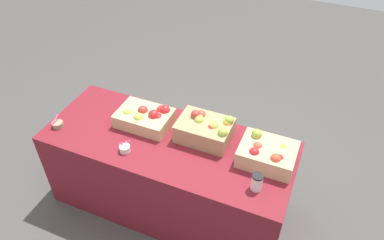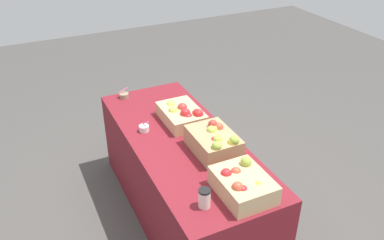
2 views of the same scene
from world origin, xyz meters
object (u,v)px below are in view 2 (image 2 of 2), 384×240
sample_bowl_mid (144,128)px  coffee_cup (204,198)px  apple_crate_left (243,184)px  sample_bowl_near (124,95)px  apple_crate_right (182,114)px  apple_crate_middle (214,141)px

sample_bowl_mid → coffee_cup: (0.96, 0.04, 0.04)m
apple_crate_left → sample_bowl_near: bearing=-170.2°
apple_crate_left → sample_bowl_near: apple_crate_left is taller
apple_crate_left → coffee_cup: 0.27m
apple_crate_left → sample_bowl_mid: apple_crate_left is taller
coffee_cup → sample_bowl_mid: bearing=-177.8°
apple_crate_right → sample_bowl_mid: 0.33m
sample_bowl_mid → coffee_cup: size_ratio=0.81×
apple_crate_middle → coffee_cup: apple_crate_middle is taller
apple_crate_right → apple_crate_left: bearing=-1.5°
apple_crate_left → coffee_cup: apple_crate_left is taller
apple_crate_middle → coffee_cup: size_ratio=3.15×
coffee_cup → sample_bowl_near: bearing=-179.7°
apple_crate_middle → coffee_cup: (0.48, -0.32, -0.02)m
apple_crate_middle → sample_bowl_near: apple_crate_middle is taller
apple_crate_middle → apple_crate_right: size_ratio=0.95×
coffee_cup → apple_crate_left: bearing=90.2°
apple_crate_right → coffee_cup: bearing=-16.7°
apple_crate_left → sample_bowl_near: (-1.58, -0.27, -0.05)m
apple_crate_left → sample_bowl_mid: bearing=-162.5°
apple_crate_right → apple_crate_middle: bearing=3.8°
apple_crate_middle → apple_crate_right: apple_crate_middle is taller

